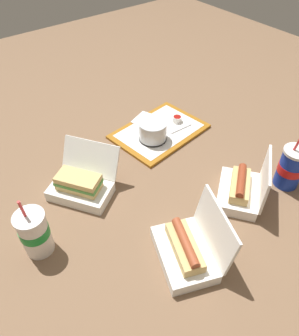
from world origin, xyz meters
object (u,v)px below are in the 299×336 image
at_px(cake_container, 153,131).
at_px(ketchup_cup, 177,119).
at_px(food_tray, 159,131).
at_px(plastic_fork, 181,128).
at_px(clamshell_hotdog_left, 188,249).
at_px(soda_cup_front, 291,167).
at_px(clamshell_sandwich_center, 81,185).
at_px(soda_cup_back, 35,233).
at_px(clamshell_hotdog_front, 242,189).

xyz_separation_m(cake_container, ketchup_cup, (-0.16, -0.03, -0.02)).
bearing_deg(food_tray, plastic_fork, 147.87).
xyz_separation_m(food_tray, clamshell_hotdog_left, (0.31, 0.51, 0.03)).
height_order(cake_container, clamshell_hotdog_left, clamshell_hotdog_left).
relative_size(food_tray, soda_cup_front, 1.88).
bearing_deg(clamshell_sandwich_center, plastic_fork, -173.48).
height_order(cake_container, clamshell_sandwich_center, clamshell_sandwich_center).
relative_size(food_tray, plastic_fork, 3.63).
height_order(clamshell_hotdog_left, soda_cup_back, soda_cup_back).
relative_size(clamshell_hotdog_left, soda_cup_front, 1.20).
bearing_deg(food_tray, soda_cup_front, 108.23).
xyz_separation_m(food_tray, cake_container, (0.06, 0.03, 0.04)).
bearing_deg(soda_cup_front, soda_cup_back, -19.42).
height_order(clamshell_sandwich_center, clamshell_hotdog_front, clamshell_hotdog_front).
relative_size(clamshell_hotdog_left, soda_cup_back, 1.21).
bearing_deg(clamshell_sandwich_center, soda_cup_front, 146.05).
relative_size(clamshell_hotdog_front, soda_cup_front, 1.11).
distance_m(clamshell_sandwich_center, soda_cup_front, 0.71).
height_order(plastic_fork, soda_cup_front, soda_cup_front).
xyz_separation_m(ketchup_cup, clamshell_sandwich_center, (0.53, 0.11, 0.02)).
bearing_deg(clamshell_hotdog_front, soda_cup_front, 163.15).
xyz_separation_m(ketchup_cup, plastic_fork, (0.02, 0.05, -0.01)).
bearing_deg(clamshell_sandwich_center, clamshell_hotdog_front, 140.18).
relative_size(soda_cup_back, soda_cup_front, 0.99).
bearing_deg(cake_container, soda_cup_front, 115.23).
xyz_separation_m(cake_container, plastic_fork, (-0.13, 0.02, -0.03)).
relative_size(ketchup_cup, soda_cup_back, 0.19).
distance_m(clamshell_hotdog_front, soda_cup_front, 0.19).
bearing_deg(food_tray, ketchup_cup, -178.64).
bearing_deg(soda_cup_back, clamshell_sandwich_center, -150.62).
bearing_deg(plastic_fork, clamshell_hotdog_front, 79.84).
height_order(clamshell_hotdog_left, soda_cup_front, soda_cup_front).
relative_size(plastic_fork, clamshell_hotdog_left, 0.43).
relative_size(cake_container, clamshell_hotdog_left, 0.44).
bearing_deg(cake_container, ketchup_cup, -168.95).
bearing_deg(food_tray, cake_container, 26.11).
bearing_deg(soda_cup_front, clamshell_sandwich_center, -33.95).
xyz_separation_m(ketchup_cup, soda_cup_front, (-0.07, 0.51, 0.05)).
bearing_deg(soda_cup_front, food_tray, -71.77).
distance_m(cake_container, ketchup_cup, 0.16).
relative_size(food_tray, clamshell_hotdog_front, 1.70).
distance_m(ketchup_cup, soda_cup_front, 0.51).
distance_m(clamshell_hotdog_front, soda_cup_back, 0.66).
height_order(plastic_fork, soda_cup_back, soda_cup_back).
height_order(cake_container, ketchup_cup, cake_container).
relative_size(clamshell_sandwich_center, soda_cup_front, 1.29).
height_order(clamshell_hotdog_front, soda_cup_back, soda_cup_back).
bearing_deg(soda_cup_front, ketchup_cup, -82.56).
bearing_deg(soda_cup_back, ketchup_cup, -163.00).
distance_m(food_tray, clamshell_hotdog_left, 0.60).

